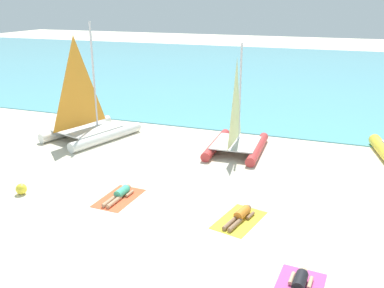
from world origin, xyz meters
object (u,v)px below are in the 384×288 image
at_px(sailboat_red, 236,137).
at_px(sunbather_middle, 240,216).
at_px(sailboat_white, 88,122).
at_px(towel_middle, 239,220).
at_px(beach_ball, 21,189).
at_px(sunbather_right, 299,285).
at_px(sunbather_left, 120,194).
at_px(towel_left, 119,198).

height_order(sailboat_red, sunbather_middle, sailboat_red).
xyz_separation_m(sailboat_white, towel_middle, (9.03, -5.53, -0.82)).
xyz_separation_m(towel_middle, sunbather_middle, (0.01, 0.07, 0.13)).
xyz_separation_m(sailboat_red, sunbather_middle, (1.71, -6.02, -0.58)).
distance_m(sunbather_middle, beach_ball, 7.77).
relative_size(sunbather_right, beach_ball, 4.06).
distance_m(sailboat_white, sunbather_middle, 10.59).
relative_size(sailboat_white, sunbather_left, 3.56).
xyz_separation_m(towel_middle, beach_ball, (-7.70, -0.82, 0.19)).
bearing_deg(sailboat_white, beach_ball, -61.09).
height_order(towel_left, sunbather_middle, sunbather_middle).
relative_size(sailboat_white, sailboat_red, 1.17).
relative_size(towel_left, sunbather_left, 1.21).
distance_m(sailboat_white, towel_left, 7.28).
bearing_deg(towel_left, towel_middle, -0.86).
relative_size(towel_left, sunbather_right, 1.21).
relative_size(towel_left, towel_middle, 1.00).
bearing_deg(sunbather_right, beach_ball, 172.58).
height_order(towel_middle, beach_ball, beach_ball).
height_order(sunbather_left, towel_middle, sunbather_left).
bearing_deg(beach_ball, towel_left, 14.53).
bearing_deg(sunbather_left, beach_ball, -161.77).
xyz_separation_m(sunbather_left, sunbather_right, (6.45, -2.92, 0.00)).
xyz_separation_m(towel_left, sunbather_middle, (4.31, 0.00, 0.13)).
distance_m(sunbather_middle, sunbather_right, 3.57).
distance_m(sailboat_white, sunbather_left, 7.21).
bearing_deg(towel_middle, sunbather_middle, 77.40).
relative_size(sailboat_red, sunbather_left, 3.05).
distance_m(towel_left, towel_middle, 4.30).
xyz_separation_m(sailboat_red, beach_ball, (-6.01, -6.90, -0.52)).
bearing_deg(sailboat_red, beach_ball, -133.30).
bearing_deg(towel_middle, towel_left, 179.14).
height_order(towel_middle, sunbather_right, sunbather_right).
bearing_deg(sailboat_white, towel_left, -32.01).
bearing_deg(sunbather_middle, towel_middle, -90.00).
bearing_deg(towel_left, sailboat_red, 66.63).
bearing_deg(sunbather_left, sunbather_right, -21.69).
xyz_separation_m(towel_left, beach_ball, (-3.40, -0.88, 0.19)).
height_order(sailboat_white, sunbather_right, sailboat_white).
xyz_separation_m(sailboat_white, sailboat_red, (7.34, 0.56, -0.12)).
bearing_deg(sunbather_middle, sunbather_left, -168.27).
xyz_separation_m(towel_left, towel_middle, (4.30, -0.06, 0.00)).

